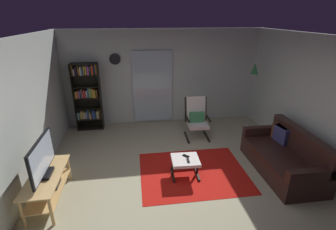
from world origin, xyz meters
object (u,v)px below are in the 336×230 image
Objects in this scene: leather_sofa at (285,157)px; television at (42,159)px; cell_phone at (186,156)px; floor_lamp_by_shelf at (254,77)px; wall_clock at (115,59)px; tv_stand at (48,183)px; lounge_armchair at (197,117)px; ottoman at (185,162)px; bookshelf_near_tv at (88,95)px; tv_remote at (188,160)px.

television is at bearing -176.28° from leather_sofa.
cell_phone is 0.08× the size of floor_lamp_by_shelf.
wall_clock is (-3.51, 0.80, 0.39)m from floor_lamp_by_shelf.
lounge_armchair reaches higher than tv_stand.
cell_phone is 3.28m from wall_clock.
wall_clock is (-1.37, 2.67, 1.55)m from ottoman.
wall_clock is at bearing 13.04° from bookshelf_near_tv.
bookshelf_near_tv reaches higher than lounge_armchair.
lounge_armchair is (3.01, 2.03, -0.29)m from television.
television is 6.83× the size of tv_remote.
leather_sofa reaches higher than tv_remote.
leather_sofa is 2.31m from floor_lamp_by_shelf.
cell_phone reaches higher than ottoman.
tv_remote is at bearing 178.79° from leather_sofa.
tv_remote is (-0.59, -1.71, -0.16)m from lounge_armchair.
lounge_armchair is 3.53× the size of wall_clock.
lounge_armchair reaches higher than ottoman.
lounge_armchair reaches higher than leather_sofa.
floor_lamp_by_shelf is at bearing -2.74° from cell_phone.
floor_lamp_by_shelf reaches higher than television.
tv_remote is at bearing 7.33° from tv_stand.
ottoman is (-1.98, 0.12, -0.00)m from leather_sofa.
tv_stand is 2.25× the size of ottoman.
bookshelf_near_tv is 1.00× the size of floor_lamp_by_shelf.
leather_sofa is at bearing 3.72° from television.
lounge_armchair is 1.76m from ottoman.
tv_stand is at bearing -108.53° from wall_clock.
tv_remote reaches higher than cell_phone.
lounge_armchair is at bearing 127.90° from leather_sofa.
leather_sofa is 12.97× the size of cell_phone.
leather_sofa is 1.78× the size of lounge_armchair.
tv_stand is at bearing 100.21° from television.
cell_phone is (-0.01, 0.17, -0.00)m from tv_remote.
television is 3.65m from lounge_armchair.
floor_lamp_by_shelf is at bearing -8.21° from bookshelf_near_tv.
ottoman is at bearing 9.26° from tv_stand.
bookshelf_near_tv is 12.84× the size of cell_phone.
television reaches higher than lounge_armchair.
bookshelf_near_tv is 2.92m from lounge_armchair.
lounge_armchair is 0.57× the size of floor_lamp_by_shelf.
tv_stand is 2.45m from tv_remote.
bookshelf_near_tv reaches higher than ottoman.
leather_sofa is at bearing -39.76° from wall_clock.
television is at bearing -170.44° from ottoman.
tv_stand is 8.38× the size of tv_remote.
tv_remote is at bearing -63.62° from ottoman.
floor_lamp_by_shelf reaches higher than tv_stand.
lounge_armchair is (3.02, 2.02, 0.19)m from tv_stand.
cell_phone is at bearing 173.89° from leather_sofa.
tv_stand is 0.48m from television.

